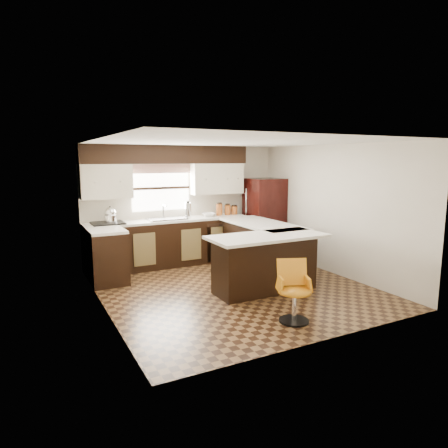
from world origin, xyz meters
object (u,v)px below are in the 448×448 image
refrigerator (264,217)px  bar_chair (295,292)px  peninsula_long (260,249)px  peninsula_return (265,264)px

refrigerator → bar_chair: bearing=-116.9°
refrigerator → peninsula_long: bearing=-126.3°
peninsula_return → bar_chair: 1.29m
bar_chair → peninsula_return: bearing=96.8°
peninsula_long → refrigerator: bearing=53.7°
peninsula_return → bar_chair: peninsula_return is taller
peninsula_return → refrigerator: (1.34, 2.08, 0.41)m
bar_chair → refrigerator: bearing=85.5°
peninsula_return → refrigerator: size_ratio=0.96×
peninsula_return → refrigerator: 2.51m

